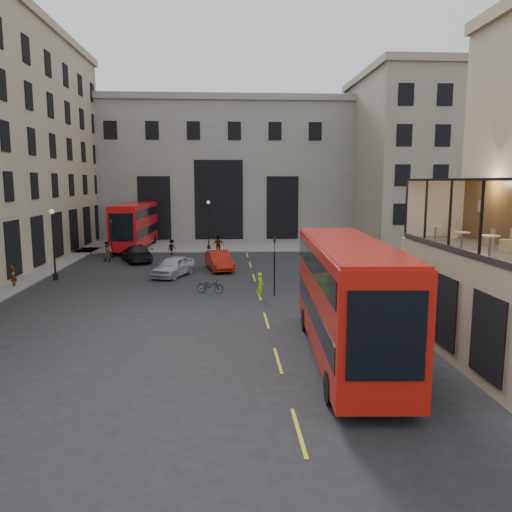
{
  "coord_description": "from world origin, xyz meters",
  "views": [
    {
      "loc": [
        -4.1,
        -19.77,
        7.38
      ],
      "look_at": [
        -2.36,
        9.35,
        3.0
      ],
      "focal_mm": 35.0,
      "sensor_mm": 36.0,
      "label": 1
    }
  ],
  "objects": [
    {
      "name": "street_lamp_b",
      "position": [
        -6.0,
        34.0,
        2.39
      ],
      "size": [
        0.36,
        0.36,
        5.33
      ],
      "color": "black",
      "rests_on": "ground"
    },
    {
      "name": "car_b",
      "position": [
        -4.74,
        21.59,
        0.8
      ],
      "size": [
        2.64,
        5.08,
        1.59
      ],
      "primitive_type": "imported",
      "rotation": [
        0.0,
        0.0,
        0.21
      ],
      "color": "#971409",
      "rests_on": "ground"
    },
    {
      "name": "car_a",
      "position": [
        -8.26,
        18.98,
        0.79
      ],
      "size": [
        3.49,
        5.0,
        1.58
      ],
      "primitive_type": "imported",
      "rotation": [
        0.0,
        0.0,
        -0.39
      ],
      "color": "#A6AAAF",
      "rests_on": "ground"
    },
    {
      "name": "pavement_far",
      "position": [
        -6.0,
        38.0,
        0.06
      ],
      "size": [
        40.0,
        12.0,
        0.12
      ],
      "primitive_type": "cube",
      "color": "slate",
      "rests_on": "ground"
    },
    {
      "name": "cyclist",
      "position": [
        -1.97,
        11.22,
        0.82
      ],
      "size": [
        0.53,
        0.68,
        1.64
      ],
      "primitive_type": "imported",
      "rotation": [
        0.0,
        0.0,
        1.82
      ],
      "color": "#B9FA1A",
      "rests_on": "ground"
    },
    {
      "name": "car_c",
      "position": [
        -12.43,
        26.44,
        0.77
      ],
      "size": [
        3.97,
        5.75,
        1.55
      ],
      "primitive_type": "imported",
      "rotation": [
        0.0,
        0.0,
        3.52
      ],
      "color": "black",
      "rests_on": "ground"
    },
    {
      "name": "cafe_chair_c",
      "position": [
        7.3,
        1.09,
        4.83
      ],
      "size": [
        0.39,
        0.39,
        0.75
      ],
      "color": "tan",
      "rests_on": "cafe_floor"
    },
    {
      "name": "pedestrian_c",
      "position": [
        -4.92,
        30.62,
        0.95
      ],
      "size": [
        1.17,
        0.62,
        1.9
      ],
      "primitive_type": "imported",
      "rotation": [
        0.0,
        0.0,
        3.29
      ],
      "color": "gray",
      "rests_on": "ground"
    },
    {
      "name": "traffic_light_far",
      "position": [
        -15.0,
        28.0,
        2.42
      ],
      "size": [
        0.16,
        0.2,
        3.8
      ],
      "color": "black",
      "rests_on": "ground"
    },
    {
      "name": "cafe_table_near",
      "position": [
        5.54,
        -2.21,
        5.15
      ],
      "size": [
        0.66,
        0.66,
        0.83
      ],
      "color": "white",
      "rests_on": "cafe_floor"
    },
    {
      "name": "gateway",
      "position": [
        -5.0,
        47.99,
        9.39
      ],
      "size": [
        35.0,
        10.6,
        18.0
      ],
      "color": "gray",
      "rests_on": "ground"
    },
    {
      "name": "cafe_table_far",
      "position": [
        5.83,
        3.27,
        5.06
      ],
      "size": [
        0.56,
        0.56,
        0.7
      ],
      "color": "silver",
      "rests_on": "cafe_floor"
    },
    {
      "name": "traffic_light_near",
      "position": [
        -1.0,
        12.0,
        2.42
      ],
      "size": [
        0.16,
        0.2,
        3.8
      ],
      "color": "black",
      "rests_on": "ground"
    },
    {
      "name": "building_right",
      "position": [
        20.0,
        39.97,
        10.39
      ],
      "size": [
        16.6,
        18.6,
        20.0
      ],
      "color": "gray",
      "rests_on": "ground"
    },
    {
      "name": "ground",
      "position": [
        0.0,
        0.0,
        0.0
      ],
      "size": [
        140.0,
        140.0,
        0.0
      ],
      "primitive_type": "plane",
      "color": "black",
      "rests_on": "ground"
    },
    {
      "name": "bus_near",
      "position": [
        0.86,
        0.12,
        2.78
      ],
      "size": [
        3.53,
        12.56,
        4.96
      ],
      "color": "#A9140B",
      "rests_on": "ground"
    },
    {
      "name": "bus_far",
      "position": [
        -14.11,
        35.5,
        2.79
      ],
      "size": [
        3.25,
        12.52,
        4.96
      ],
      "color": "red",
      "rests_on": "ground"
    },
    {
      "name": "street_lamp_a",
      "position": [
        -17.0,
        18.0,
        2.39
      ],
      "size": [
        0.36,
        0.36,
        5.33
      ],
      "color": "black",
      "rests_on": "ground"
    },
    {
      "name": "pedestrian_e",
      "position": [
        -19.0,
        15.36,
        0.88
      ],
      "size": [
        0.56,
        0.72,
        1.76
      ],
      "primitive_type": "imported",
      "rotation": [
        0.0,
        0.0,
        4.96
      ],
      "color": "gray",
      "rests_on": "ground"
    },
    {
      "name": "cafe_chair_b",
      "position": [
        7.09,
        -0.74,
        4.88
      ],
      "size": [
        0.49,
        0.49,
        0.93
      ],
      "color": "#D9C07D",
      "rests_on": "cafe_floor"
    },
    {
      "name": "pedestrian_d",
      "position": [
        6.65,
        37.41,
        0.89
      ],
      "size": [
        0.99,
        1.03,
        1.78
      ],
      "primitive_type": "imported",
      "rotation": [
        0.0,
        0.0,
        2.26
      ],
      "color": "gray",
      "rests_on": "ground"
    },
    {
      "name": "bicycle",
      "position": [
        -5.21,
        12.87,
        0.47
      ],
      "size": [
        1.9,
        1.04,
        0.95
      ],
      "primitive_type": "imported",
      "rotation": [
        0.0,
        0.0,
        1.33
      ],
      "color": "gray",
      "rests_on": "ground"
    },
    {
      "name": "cafe_floor",
      "position": [
        6.5,
        0.0,
        4.55
      ],
      "size": [
        3.0,
        10.0,
        0.1
      ],
      "primitive_type": "cube",
      "color": "slate",
      "rests_on": "host_frontage"
    },
    {
      "name": "cafe_table_mid",
      "position": [
        5.37,
        -0.37,
        5.11
      ],
      "size": [
        0.61,
        0.61,
        0.77
      ],
      "color": "beige",
      "rests_on": "cafe_floor"
    },
    {
      "name": "host_frontage",
      "position": [
        6.5,
        0.0,
        2.25
      ],
      "size": [
        3.0,
        11.0,
        4.5
      ],
      "primitive_type": "cube",
      "color": "tan",
      "rests_on": "ground"
    },
    {
      "name": "pedestrian_b",
      "position": [
        -9.6,
        30.4,
        0.78
      ],
      "size": [
        1.11,
        1.14,
        1.57
      ],
      "primitive_type": "imported",
      "rotation": [
        0.0,
        0.0,
        0.84
      ],
      "color": "gray",
      "rests_on": "ground"
    },
    {
      "name": "cafe_chair_d",
      "position": [
        7.1,
        4.13,
        4.88
      ],
      "size": [
        0.55,
        0.55,
        0.92
      ],
      "color": "tan",
      "rests_on": "cafe_floor"
    },
    {
      "name": "pedestrian_a",
      "position": [
        -15.08,
        26.57,
        0.94
      ],
      "size": [
        1.0,
        0.82,
        1.87
      ],
      "primitive_type": "imported",
      "rotation": [
        0.0,
        0.0,
        -0.13
      ],
      "color": "gray",
      "rests_on": "ground"
    }
  ]
}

